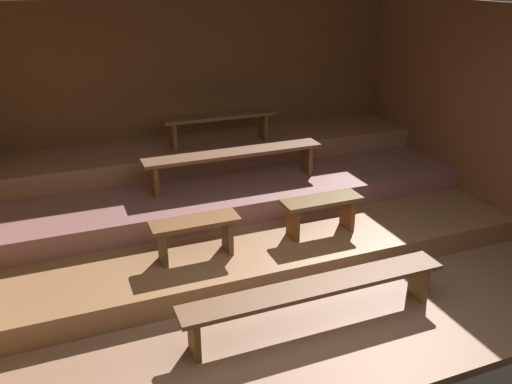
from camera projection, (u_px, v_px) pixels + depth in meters
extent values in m
cube|color=#896249|center=(247.00, 250.00, 5.78)|extent=(6.49, 4.87, 0.08)
cube|color=brown|center=(191.00, 95.00, 7.05)|extent=(6.49, 0.06, 2.48)
cube|color=brown|center=(471.00, 111.00, 6.26)|extent=(0.06, 4.87, 2.48)
cube|color=#8E6340|center=(230.00, 217.00, 6.18)|extent=(5.69, 3.00, 0.24)
cube|color=#895754|center=(217.00, 183.00, 6.50)|extent=(5.69, 2.02, 0.24)
cube|color=#93634A|center=(204.00, 151.00, 6.86)|extent=(5.69, 0.95, 0.24)
cube|color=brown|center=(317.00, 287.00, 4.37)|extent=(2.36, 0.29, 0.04)
cube|color=brown|center=(194.00, 336.00, 4.09)|extent=(0.05, 0.23, 0.35)
cube|color=brown|center=(419.00, 281.00, 4.81)|extent=(0.05, 0.23, 0.35)
cube|color=brown|center=(195.00, 222.00, 4.94)|extent=(0.84, 0.29, 0.04)
cube|color=brown|center=(162.00, 246.00, 4.91)|extent=(0.05, 0.23, 0.35)
cube|color=brown|center=(227.00, 234.00, 5.13)|extent=(0.05, 0.23, 0.35)
cube|color=brown|center=(322.00, 200.00, 5.40)|extent=(0.84, 0.29, 0.04)
cube|color=brown|center=(293.00, 222.00, 5.37)|extent=(0.05, 0.23, 0.35)
cube|color=brown|center=(347.00, 213.00, 5.59)|extent=(0.05, 0.23, 0.35)
cube|color=brown|center=(234.00, 153.00, 6.03)|extent=(2.11, 0.29, 0.04)
cube|color=brown|center=(155.00, 180.00, 5.79)|extent=(0.05, 0.23, 0.35)
cube|color=brown|center=(307.00, 159.00, 6.43)|extent=(0.05, 0.23, 0.35)
cube|color=brown|center=(219.00, 116.00, 6.60)|extent=(1.44, 0.29, 0.04)
cube|color=brown|center=(173.00, 136.00, 6.47)|extent=(0.05, 0.23, 0.35)
cube|color=brown|center=(263.00, 126.00, 6.88)|extent=(0.05, 0.23, 0.35)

